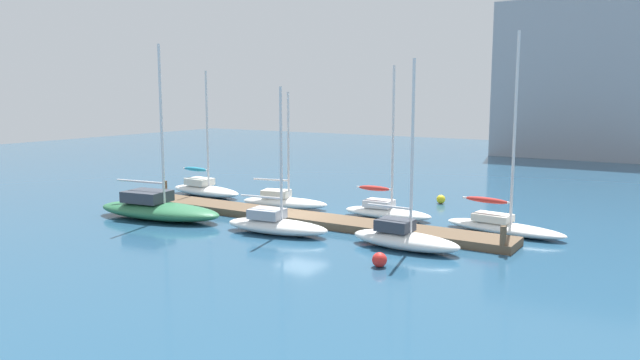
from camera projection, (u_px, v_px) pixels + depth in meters
name	position (u px, v px, depth m)	size (l,w,h in m)	color
ground_plane	(300.00, 221.00, 32.88)	(120.00, 120.00, 0.00)	navy
dock_pier	(300.00, 218.00, 32.85)	(22.96, 2.13, 0.39)	brown
dock_piling_near_end	(165.00, 190.00, 39.36)	(0.28, 0.28, 1.22)	brown
dock_piling_far_end	(503.00, 240.00, 26.22)	(0.28, 0.28, 1.22)	brown
sailboat_0	(205.00, 188.00, 40.77)	(5.81, 2.07, 8.24)	white
sailboat_1	(158.00, 208.00, 33.39)	(7.93, 3.59, 9.39)	#2D7047
sailboat_2	(284.00, 201.00, 36.53)	(5.58, 2.75, 6.89)	white
sailboat_3	(276.00, 224.00, 29.96)	(5.60, 2.42, 7.16)	white
sailboat_4	(386.00, 209.00, 33.60)	(5.11, 1.86, 8.29)	white
sailboat_5	(404.00, 237.00, 27.06)	(5.17, 1.90, 8.32)	white
sailboat_6	(502.00, 223.00, 30.01)	(6.20, 2.39, 9.74)	white
mooring_buoy_red	(379.00, 260.00, 24.29)	(0.60, 0.60, 0.60)	red
mooring_buoy_yellow	(441.00, 199.00, 38.02)	(0.55, 0.55, 0.55)	yellow
harbor_building_distant	(577.00, 80.00, 65.31)	(15.47, 10.39, 16.16)	#9399A3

